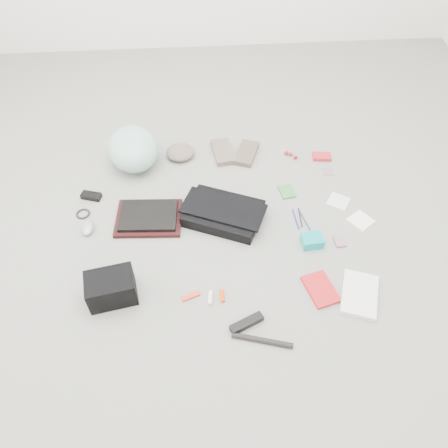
{
  "coord_description": "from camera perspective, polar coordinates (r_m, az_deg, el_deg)",
  "views": [
    {
      "loc": [
        -0.11,
        -1.47,
        1.74
      ],
      "look_at": [
        0.0,
        0.0,
        0.05
      ],
      "focal_mm": 35.0,
      "sensor_mm": 36.0,
      "label": 1
    }
  ],
  "objects": [
    {
      "name": "toiletry_tube_orange",
      "position": [
        2.04,
        -0.24,
        -9.35
      ],
      "size": [
        0.02,
        0.07,
        0.02
      ],
      "primitive_type": "cylinder",
      "rotation": [
        1.57,
        0.0,
        0.05
      ],
      "color": "#EB4106",
      "rests_on": "ground_plane"
    },
    {
      "name": "bag_flap",
      "position": [
        2.29,
        -0.09,
        2.03
      ],
      "size": [
        0.48,
        0.35,
        0.01
      ],
      "primitive_type": "cube",
      "rotation": [
        0.0,
        0.0,
        -0.41
      ],
      "color": "black",
      "rests_on": "messenger_bag"
    },
    {
      "name": "ground_plane",
      "position": [
        2.28,
        -0.0,
        -0.83
      ],
      "size": [
        4.0,
        4.0,
        0.0
      ],
      "primitive_type": "plane",
      "color": "slate"
    },
    {
      "name": "multitool",
      "position": [
        2.05,
        -4.37,
        -9.36
      ],
      "size": [
        0.09,
        0.05,
        0.01
      ],
      "primitive_type": "cube",
      "rotation": [
        0.0,
        0.0,
        0.35
      ],
      "color": "red",
      "rests_on": "ground_plane"
    },
    {
      "name": "messenger_bag",
      "position": [
        2.32,
        -0.08,
        1.38
      ],
      "size": [
        0.46,
        0.41,
        0.06
      ],
      "primitive_type": "cube",
      "rotation": [
        0.0,
        0.0,
        -0.41
      ],
      "color": "black",
      "rests_on": "ground_plane"
    },
    {
      "name": "book_white",
      "position": [
        2.13,
        17.27,
        -8.78
      ],
      "size": [
        0.23,
        0.28,
        0.02
      ],
      "primitive_type": "cube",
      "rotation": [
        0.0,
        0.0,
        -0.35
      ],
      "color": "silver",
      "rests_on": "ground_plane"
    },
    {
      "name": "book_red",
      "position": [
        2.1,
        12.49,
        -8.31
      ],
      "size": [
        0.16,
        0.21,
        0.02
      ],
      "primitive_type": "cube",
      "rotation": [
        0.0,
        0.0,
        0.27
      ],
      "color": "red",
      "rests_on": "ground_plane"
    },
    {
      "name": "accordion_wallet",
      "position": [
        2.25,
        11.42,
        -2.13
      ],
      "size": [
        0.11,
        0.09,
        0.05
      ],
      "primitive_type": "cube",
      "rotation": [
        0.0,
        0.0,
        0.08
      ],
      "color": "#0D9EA2",
      "rests_on": "ground_plane"
    },
    {
      "name": "napkin_bottom",
      "position": [
        2.44,
        17.43,
        0.44
      ],
      "size": [
        0.15,
        0.15,
        0.01
      ],
      "primitive_type": "cube",
      "rotation": [
        0.0,
        0.0,
        0.61
      ],
      "color": "white",
      "rests_on": "ground_plane"
    },
    {
      "name": "bike_pump",
      "position": [
        1.93,
        5.01,
        -14.9
      ],
      "size": [
        0.26,
        0.1,
        0.02
      ],
      "primitive_type": "cylinder",
      "rotation": [
        0.0,
        1.57,
        -0.28
      ],
      "color": "black",
      "rests_on": "ground_plane"
    },
    {
      "name": "mouse",
      "position": [
        2.38,
        -17.38,
        -0.5
      ],
      "size": [
        0.06,
        0.1,
        0.04
      ],
      "primitive_type": "ellipsoid",
      "rotation": [
        0.0,
        0.0,
        0.0
      ],
      "color": "#91939F",
      "rests_on": "ground_plane"
    },
    {
      "name": "lollipop_a",
      "position": [
        2.74,
        8.16,
        9.18
      ],
      "size": [
        0.03,
        0.03,
        0.03
      ],
      "primitive_type": "sphere",
      "rotation": [
        0.0,
        0.0,
        -0.38
      ],
      "color": "#A8131B",
      "rests_on": "ground_plane"
    },
    {
      "name": "toiletry_tube_white",
      "position": [
        2.03,
        -1.8,
        -9.59
      ],
      "size": [
        0.03,
        0.07,
        0.02
      ],
      "primitive_type": "cylinder",
      "rotation": [
        1.57,
        0.0,
        -0.11
      ],
      "color": "silver",
      "rests_on": "ground_plane"
    },
    {
      "name": "lollipop_c",
      "position": [
        2.72,
        9.34,
        8.59
      ],
      "size": [
        0.03,
        0.03,
        0.02
      ],
      "primitive_type": "sphere",
      "rotation": [
        0.0,
        0.0,
        0.15
      ],
      "color": "#B20109",
      "rests_on": "ground_plane"
    },
    {
      "name": "cable_coil",
      "position": [
        2.47,
        -17.94,
        1.28
      ],
      "size": [
        0.1,
        0.1,
        0.01
      ],
      "primitive_type": "torus",
      "rotation": [
        0.0,
        0.0,
        -0.4
      ],
      "color": "black",
      "rests_on": "ground_plane"
    },
    {
      "name": "laptop_sleeve",
      "position": [
        2.36,
        -9.78,
        0.77
      ],
      "size": [
        0.36,
        0.28,
        0.02
      ],
      "primitive_type": "cube",
      "rotation": [
        0.0,
        0.0,
        -0.06
      ],
      "color": "black",
      "rests_on": "ground_plane"
    },
    {
      "name": "mitten_right",
      "position": [
        2.71,
        2.94,
        9.21
      ],
      "size": [
        0.18,
        0.24,
        0.03
      ],
      "primitive_type": "cube",
      "rotation": [
        0.0,
        0.0,
        -0.37
      ],
      "color": "brown",
      "rests_on": "ground_plane"
    },
    {
      "name": "pen_navy",
      "position": [
        2.36,
        10.51,
        0.47
      ],
      "size": [
        0.04,
        0.14,
        0.01
      ],
      "primitive_type": "cylinder",
      "rotation": [
        1.57,
        0.0,
        0.21
      ],
      "color": "navy",
      "rests_on": "ground_plane"
    },
    {
      "name": "card_deck",
      "position": [
        2.3,
        14.84,
        -2.2
      ],
      "size": [
        0.05,
        0.08,
        0.01
      ],
      "primitive_type": "cube",
      "rotation": [
        0.0,
        0.0,
        0.06
      ],
      "color": "gray",
      "rests_on": "ground_plane"
    },
    {
      "name": "mitten_left",
      "position": [
        2.71,
        -0.15,
        9.39
      ],
      "size": [
        0.14,
        0.24,
        0.03
      ],
      "primitive_type": "cube",
      "rotation": [
        0.0,
        0.0,
        0.14
      ],
      "color": "#6E5A51",
      "rests_on": "ground_plane"
    },
    {
      "name": "pen_black",
      "position": [
        2.37,
        9.92,
        0.86
      ],
      "size": [
        0.01,
        0.14,
        0.01
      ],
      "primitive_type": "cylinder",
      "rotation": [
        1.57,
        0.0,
        -0.05
      ],
      "color": "black",
      "rests_on": "ground_plane"
    },
    {
      "name": "stamp_sheet",
      "position": [
        2.67,
        13.43,
        6.67
      ],
      "size": [
        0.06,
        0.07,
        0.0
      ],
      "primitive_type": "cube",
      "rotation": [
        0.0,
        0.0,
        -0.11
      ],
      "color": "gray",
      "rests_on": "ground_plane"
    },
    {
      "name": "beanie",
      "position": [
        2.7,
        -5.71,
        9.31
      ],
      "size": [
        0.21,
        0.21,
        0.06
      ],
      "primitive_type": "ellipsoid",
      "rotation": [
        0.0,
        0.0,
        0.3
      ],
      "color": "#715F54",
      "rests_on": "ground_plane"
    },
    {
      "name": "laptop",
      "position": [
        2.34,
        -9.85,
        1.12
      ],
      "size": [
        0.31,
        0.23,
        0.02
      ],
      "primitive_type": "cube",
      "rotation": [
        0.0,
        0.0,
        -0.06
      ],
      "color": "black",
      "rests_on": "laptop_sleeve"
    },
    {
      "name": "napkin_top",
      "position": [
        2.5,
        14.71,
        2.88
      ],
      "size": [
        0.15,
        0.15,
        0.01
      ],
      "primitive_type": "cube",
      "rotation": [
        0.0,
        0.0,
        0.99
      ],
      "color": "silver",
      "rests_on": "ground_plane"
    },
    {
      "name": "altoids_tin",
      "position": [
        2.75,
        12.64,
        8.59
      ],
      "size": [
        0.11,
        0.08,
        0.02
      ],
      "primitive_type": "cube",
      "rotation": [
        0.0,
        0.0,
        -0.11
      ],
      "color": "red",
      "rests_on": "ground_plane"
    },
    {
      "name": "pen_blue",
      "position": [
        2.36,
        9.34,
        0.63
      ],
      "size": [
        0.02,
        0.14,
        0.01
      ],
      "primitive_type": "cylinder",
      "rotation": [
        1.57,
        0.0,
        0.06
      ],
      "color": "navy",
      "rests_on": "ground_plane"
    },
    {
      "name": "notepad",
      "position": [
        2.5,
        8.21,
        4.21
      ],
      "size": [
        0.09,
        0.11,
        0.01
      ],
      "primitive_type": "cube",
      "rotation": [
        0.0,
        0.0,
        0.14
      ],
      "color": "#337B3B",
      "rests_on": "ground_plane"
    },
    {
      "name": "bike_helmet",
      "position": [
        2.65,
        -11.79,
        9.63
      ],
      "size": [
        0.37,
        0.42,
        0.22
      ],
      "primitive_type": "ellipsoid",
      "rotation": [
        0.0,
        0.0,
        0.22
      ],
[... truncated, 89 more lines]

